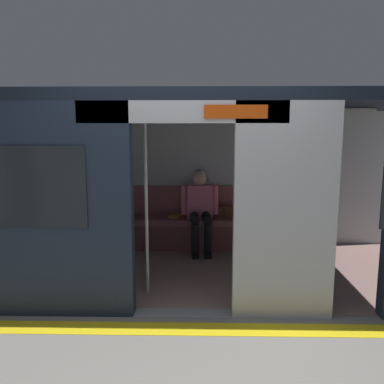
{
  "coord_description": "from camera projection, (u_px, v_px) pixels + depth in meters",
  "views": [
    {
      "loc": [
        -0.17,
        3.7,
        1.82
      ],
      "look_at": [
        -0.06,
        -1.22,
        1.02
      ],
      "focal_mm": 37.59,
      "sensor_mm": 36.0,
      "label": 1
    }
  ],
  "objects": [
    {
      "name": "train_car",
      "position": [
        182.0,
        158.0,
        4.87
      ],
      "size": [
        6.4,
        2.67,
        2.17
      ],
      "color": "#ADAFB5",
      "rests_on": "ground_plane"
    },
    {
      "name": "platform_edge_strip",
      "position": [
        182.0,
        329.0,
        3.65
      ],
      "size": [
        8.0,
        0.24,
        0.01
      ],
      "primitive_type": "cube",
      "color": "yellow",
      "rests_on": "ground_plane"
    },
    {
      "name": "grab_pole_door",
      "position": [
        146.0,
        203.0,
        4.31
      ],
      "size": [
        0.04,
        0.04,
        2.03
      ],
      "primitive_type": "cylinder",
      "color": "silver",
      "rests_on": "ground_plane"
    },
    {
      "name": "bench_seat",
      "position": [
        189.0,
        225.0,
        6.02
      ],
      "size": [
        2.88,
        0.44,
        0.47
      ],
      "color": "#935156",
      "rests_on": "ground_plane"
    },
    {
      "name": "ground_plane",
      "position": [
        183.0,
        314.0,
        3.95
      ],
      "size": [
        60.0,
        60.0,
        0.0
      ],
      "primitive_type": "plane",
      "color": "gray"
    },
    {
      "name": "handbag",
      "position": [
        224.0,
        212.0,
        6.06
      ],
      "size": [
        0.26,
        0.15,
        0.17
      ],
      "color": "brown",
      "rests_on": "bench_seat"
    },
    {
      "name": "person_seated",
      "position": [
        200.0,
        205.0,
        5.92
      ],
      "size": [
        0.55,
        0.69,
        1.2
      ],
      "color": "pink",
      "rests_on": "ground_plane"
    },
    {
      "name": "book",
      "position": [
        176.0,
        216.0,
        6.08
      ],
      "size": [
        0.22,
        0.26,
        0.03
      ],
      "primitive_type": "cube",
      "rotation": [
        0.0,
        0.0,
        -0.36
      ],
      "color": "gold",
      "rests_on": "bench_seat"
    }
  ]
}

